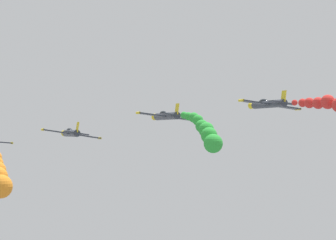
{
  "coord_description": "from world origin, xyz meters",
  "views": [
    {
      "loc": [
        -34.33,
        -96.32,
        88.74
      ],
      "look_at": [
        0.0,
        0.0,
        90.39
      ],
      "focal_mm": 72.76,
      "sensor_mm": 36.0,
      "label": 1
    }
  ],
  "objects": [
    {
      "name": "smoke_trail_right_inner",
      "position": [
        -1.92,
        -19.1,
        88.64
      ],
      "size": [
        3.92,
        17.14,
        5.29
      ],
      "color": "green"
    },
    {
      "name": "airplane_right_inner",
      "position": [
        -0.44,
        -0.48,
        90.97
      ],
      "size": [
        9.53,
        10.35,
        2.61
      ],
      "rotation": [
        0.0,
        0.12,
        0.0
      ],
      "color": "#333842"
    },
    {
      "name": "airplane_left_outer",
      "position": [
        12.32,
        -8.66,
        92.63
      ],
      "size": [
        9.53,
        10.35,
        2.63
      ],
      "rotation": [
        0.0,
        0.12,
        0.0
      ],
      "color": "#333842"
    },
    {
      "name": "airplane_left_inner",
      "position": [
        -12.58,
        10.77,
        88.4
      ],
      "size": [
        9.51,
        10.35,
        2.75
      ],
      "rotation": [
        0.0,
        0.15,
        0.0
      ],
      "color": "#333842"
    }
  ]
}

